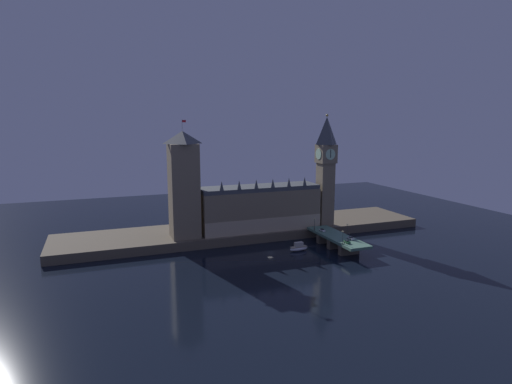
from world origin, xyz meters
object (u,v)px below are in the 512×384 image
victoria_tower (184,185)px  street_lamp_mid (347,228)px  car_northbound_trail (347,242)px  street_lamp_near (343,236)px  car_southbound_lead (351,238)px  pedestrian_mid_walk (349,234)px  car_northbound_lead (322,230)px  street_lamp_far (315,222)px  boat_upstream (299,248)px  pedestrian_near_rail (344,243)px  clock_tower (326,167)px  pedestrian_far_rail (315,229)px

victoria_tower → street_lamp_mid: 91.84m
car_northbound_trail → street_lamp_near: bearing=-163.8°
car_southbound_lead → pedestrian_mid_walk: pedestrian_mid_walk is taller
car_northbound_lead → car_southbound_lead: size_ratio=1.03×
street_lamp_mid → street_lamp_far: street_lamp_far is taller
pedestrian_mid_walk → street_lamp_mid: (0.40, 2.68, 2.94)m
pedestrian_mid_walk → street_lamp_near: (-11.73, -12.04, 3.56)m
street_lamp_near → boat_upstream: size_ratio=0.68×
car_northbound_trail → pedestrian_mid_walk: bearing=52.6°
street_lamp_near → street_lamp_mid: (12.13, 14.72, -0.61)m
car_southbound_lead → pedestrian_near_rail: 11.03m
pedestrian_near_rail → street_lamp_near: size_ratio=0.24×
clock_tower → pedestrian_near_rail: (-15.07, -46.36, -32.79)m
car_northbound_lead → pedestrian_mid_walk: size_ratio=2.51×
clock_tower → pedestrian_mid_walk: size_ratio=37.96×
pedestrian_near_rail → street_lamp_far: size_ratio=0.24×
street_lamp_near → boat_upstream: street_lamp_near is taller
car_northbound_trail → pedestrian_mid_walk: (8.50, 11.10, 0.20)m
car_northbound_lead → street_lamp_far: (-3.23, 3.19, 3.96)m
car_northbound_lead → car_southbound_lead: car_southbound_lead is taller
pedestrian_mid_walk → street_lamp_far: street_lamp_far is taller
car_northbound_trail → car_southbound_lead: bearing=42.5°
pedestrian_near_rail → victoria_tower: bearing=144.8°
street_lamp_near → street_lamp_far: bearing=90.0°
clock_tower → pedestrian_far_rail: 39.36m
boat_upstream → street_lamp_mid: bearing=-5.9°
victoria_tower → street_lamp_near: size_ratio=8.87×
pedestrian_near_rail → street_lamp_far: bearing=90.8°
street_lamp_far → pedestrian_mid_walk: bearing=-56.0°
car_northbound_trail → boat_upstream: (-18.90, 16.65, -5.84)m
clock_tower → car_northbound_trail: 56.75m
victoria_tower → pedestrian_far_rail: 77.42m
car_northbound_lead → pedestrian_far_rail: pedestrian_far_rail is taller
clock_tower → boat_upstream: bearing=-138.1°
car_southbound_lead → boat_upstream: bearing=155.0°
street_lamp_near → clock_tower: bearing=71.2°
pedestrian_near_rail → pedestrian_far_rail: (-0.00, 30.84, -0.09)m
victoria_tower → pedestrian_near_rail: 89.99m
street_lamp_mid → pedestrian_near_rail: bearing=-126.9°
victoria_tower → clock_tower: bearing=-2.2°
car_northbound_trail → pedestrian_near_rail: 3.37m
clock_tower → street_lamp_far: bearing=-134.0°
pedestrian_far_rail → pedestrian_near_rail: bearing=-90.0°
car_northbound_trail → pedestrian_far_rail: (-2.83, 29.03, 0.09)m
street_lamp_near → car_southbound_lead: bearing=34.6°
car_northbound_lead → street_lamp_near: size_ratio=0.62×
boat_upstream → street_lamp_near: bearing=-48.3°
car_southbound_lead → car_northbound_lead: bearing=105.7°
clock_tower → victoria_tower: bearing=177.8°
car_northbound_lead → street_lamp_far: street_lamp_far is taller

